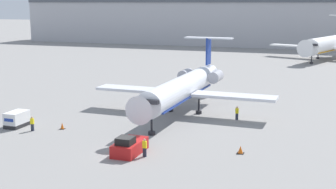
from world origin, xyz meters
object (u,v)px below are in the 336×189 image
object	(u,v)px
airplane_main	(183,88)
worker_on_apron	(32,123)
traffic_cone_left	(62,126)
worker_near_tug	(145,147)
airplane_parked_far_left	(328,44)
pushback_tug	(130,146)
traffic_cone_right	(240,150)
luggage_cart	(17,119)
worker_by_wing	(237,113)

from	to	relation	value
airplane_main	worker_on_apron	bearing A→B (deg)	-135.04
traffic_cone_left	airplane_main	bearing A→B (deg)	47.36
airplane_main	worker_on_apron	xyz separation A→B (m)	(-13.82, -13.80, -2.63)
worker_near_tug	airplane_parked_far_left	size ratio (longest dim) A/B	0.06
pushback_tug	traffic_cone_left	xyz separation A→B (m)	(-11.12, 5.63, -0.35)
worker_near_tug	traffic_cone_right	world-z (taller)	worker_near_tug
airplane_parked_far_left	pushback_tug	bearing A→B (deg)	-101.19
luggage_cart	traffic_cone_right	size ratio (longest dim) A/B	3.83
worker_near_tug	airplane_parked_far_left	world-z (taller)	airplane_parked_far_left
luggage_cart	traffic_cone_left	bearing A→B (deg)	8.41
airplane_main	luggage_cart	bearing A→B (deg)	-142.52
worker_by_wing	luggage_cart	bearing A→B (deg)	-153.61
worker_on_apron	traffic_cone_left	xyz separation A→B (m)	(2.81, 1.84, -0.53)
luggage_cart	worker_near_tug	distance (m)	19.29
worker_by_wing	traffic_cone_right	world-z (taller)	worker_by_wing
luggage_cart	traffic_cone_left	size ratio (longest dim) A/B	3.78
traffic_cone_left	airplane_parked_far_left	size ratio (longest dim) A/B	0.03
worker_near_tug	traffic_cone_right	distance (m)	9.44
pushback_tug	luggage_cart	size ratio (longest dim) A/B	1.54
pushback_tug	airplane_main	bearing A→B (deg)	90.36
luggage_cart	airplane_parked_far_left	bearing A→B (deg)	67.46
traffic_cone_right	worker_on_apron	bearing A→B (deg)	179.53
worker_near_tug	worker_on_apron	world-z (taller)	worker_near_tug
worker_on_apron	traffic_cone_left	size ratio (longest dim) A/B	2.19
worker_near_tug	traffic_cone_left	world-z (taller)	worker_near_tug
luggage_cart	traffic_cone_right	distance (m)	27.13
worker_on_apron	traffic_cone_right	distance (m)	24.23
pushback_tug	traffic_cone_left	world-z (taller)	pushback_tug
airplane_main	worker_by_wing	size ratio (longest dim) A/B	15.90
traffic_cone_left	traffic_cone_right	distance (m)	21.52
luggage_cart	worker_on_apron	size ratio (longest dim) A/B	1.72
pushback_tug	airplane_parked_far_left	distance (m)	88.21
luggage_cart	traffic_cone_left	xyz separation A→B (m)	(5.68, 0.84, -0.55)
airplane_main	pushback_tug	bearing A→B (deg)	-89.64
worker_by_wing	worker_on_apron	world-z (taller)	worker_by_wing
luggage_cart	airplane_parked_far_left	size ratio (longest dim) A/B	0.10
airplane_parked_far_left	worker_by_wing	bearing A→B (deg)	-97.96
worker_on_apron	traffic_cone_left	distance (m)	3.40
luggage_cart	airplane_parked_far_left	distance (m)	88.49
pushback_tug	worker_by_wing	distance (m)	18.32
traffic_cone_left	airplane_parked_far_left	bearing A→B (deg)	70.75
pushback_tug	worker_near_tug	size ratio (longest dim) A/B	2.53
luggage_cart	worker_near_tug	xyz separation A→B (m)	(18.57, -5.22, 0.03)
airplane_main	traffic_cone_left	xyz separation A→B (m)	(-11.01, -11.95, -3.16)
luggage_cart	worker_by_wing	bearing A→B (deg)	26.39
airplane_main	worker_by_wing	distance (m)	7.96
worker_on_apron	worker_by_wing	bearing A→B (deg)	31.39
pushback_tug	airplane_parked_far_left	bearing A→B (deg)	78.81
airplane_main	airplane_parked_far_left	xyz separation A→B (m)	(17.22, 68.89, 0.45)
worker_near_tug	pushback_tug	bearing A→B (deg)	166.48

